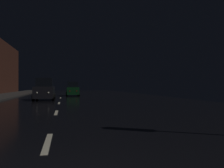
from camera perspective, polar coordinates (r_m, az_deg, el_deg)
name	(u,v)px	position (r m, az deg, el deg)	size (l,w,h in m)	color
ground	(61,98)	(27.74, -12.48, -3.42)	(27.42, 84.00, 0.02)	black
lane_centerline	(59,103)	(20.27, -12.80, -4.50)	(0.16, 29.71, 0.01)	beige
car_approaching_headlights	(45,90)	(24.67, -16.15, -1.41)	(2.04, 4.41, 2.22)	black
car_distant_taillights	(73,89)	(33.45, -9.61, -1.31)	(1.83, 3.97, 2.00)	#0F3819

